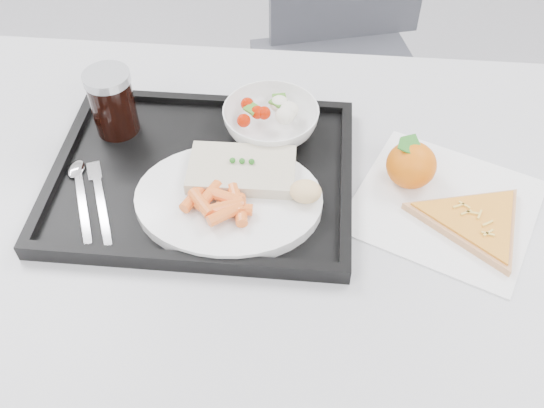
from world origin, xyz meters
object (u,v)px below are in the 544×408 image
dinner_plate (229,200)px  table (284,235)px  tangerine (411,165)px  pizza_slice (475,222)px  chair (345,36)px  tray (203,175)px  cola_glass (112,101)px  salad_bowl (271,121)px

dinner_plate → table: bearing=11.5°
table → dinner_plate: dinner_plate is taller
dinner_plate → tangerine: size_ratio=3.49×
table → pizza_slice: pizza_slice is taller
table → chair: size_ratio=1.29×
table → tangerine: 0.22m
chair → pizza_slice: size_ratio=3.71×
tray → tangerine: (0.31, 0.02, 0.03)m
cola_glass → tangerine: size_ratio=1.39×
table → salad_bowl: bearing=103.0°
chair → dinner_plate: size_ratio=3.44×
tray → cola_glass: (-0.15, 0.09, 0.06)m
salad_bowl → cola_glass: size_ratio=1.41×
dinner_plate → tangerine: 0.28m
table → chair: (0.10, 0.80, -0.15)m
tangerine → chair: bearing=96.5°
table → cola_glass: 0.34m
dinner_plate → pizza_slice: size_ratio=1.08×
table → cola_glass: cola_glass is taller
salad_bowl → pizza_slice: (0.31, -0.16, -0.03)m
chair → cola_glass: chair is taller
tray → salad_bowl: salad_bowl is taller
tangerine → pizza_slice: tangerine is taller
salad_bowl → tangerine: bearing=-19.7°
tangerine → dinner_plate: bearing=-162.3°
dinner_plate → chair: bearing=77.5°
cola_glass → tangerine: 0.47m
tray → salad_bowl: (0.09, 0.10, 0.03)m
cola_glass → tangerine: (0.46, -0.06, -0.04)m
tangerine → salad_bowl: bearing=160.3°
tray → tangerine: 0.31m
chair → tray: size_ratio=2.07×
chair → dinner_plate: chair is taller
chair → pizza_slice: bearing=-78.0°
tray → dinner_plate: (0.05, -0.06, 0.02)m
chair → tangerine: 0.77m
tray → cola_glass: size_ratio=4.17×
pizza_slice → cola_glass: bearing=165.3°
table → salad_bowl: size_ratio=7.89×
chair → cola_glass: (-0.38, -0.66, 0.28)m
salad_bowl → cola_glass: bearing=-176.8°
salad_bowl → tangerine: tangerine is taller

